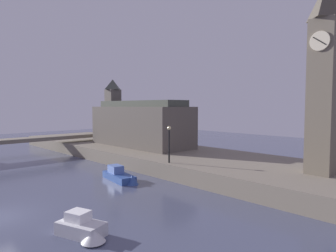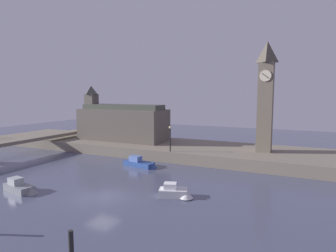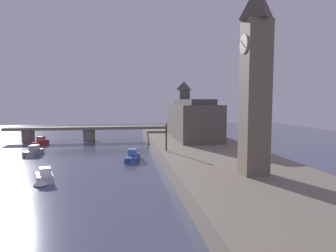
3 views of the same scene
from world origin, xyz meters
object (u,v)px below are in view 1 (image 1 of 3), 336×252
at_px(boat_ferry_white, 83,228).
at_px(boat_tour_blue, 122,177).
at_px(streetlamp, 169,140).
at_px(clock_tower, 324,77).
at_px(parliament_hall, 139,123).

distance_m(boat_ferry_white, boat_tour_blue, 11.59).
relative_size(boat_ferry_white, boat_tour_blue, 0.69).
bearing_deg(boat_tour_blue, streetlamp, 60.00).
xyz_separation_m(streetlamp, boat_tour_blue, (-2.20, -3.81, -3.26)).
bearing_deg(boat_tour_blue, clock_tower, 33.65).
height_order(boat_ferry_white, boat_tour_blue, boat_tour_blue).
height_order(clock_tower, streetlamp, clock_tower).
xyz_separation_m(parliament_hall, streetlamp, (11.82, -5.70, -0.77)).
xyz_separation_m(streetlamp, boat_ferry_white, (6.05, -11.95, -3.23)).
xyz_separation_m(clock_tower, boat_tour_blue, (-13.72, -9.13, -8.63)).
height_order(clock_tower, parliament_hall, clock_tower).
bearing_deg(clock_tower, parliament_hall, 179.07).
xyz_separation_m(clock_tower, streetlamp, (-11.52, -5.33, -5.37)).
relative_size(clock_tower, streetlamp, 4.25).
bearing_deg(streetlamp, boat_ferry_white, -63.16).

